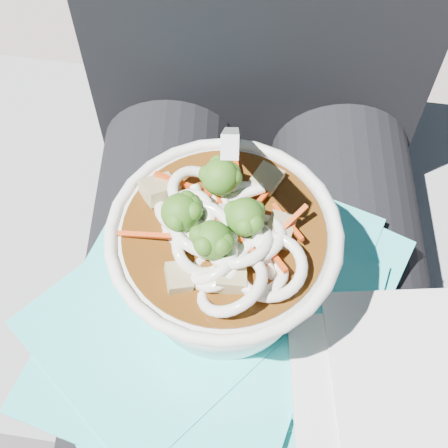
{
  "coord_description": "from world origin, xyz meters",
  "views": [
    {
      "loc": [
        -0.02,
        -0.21,
        1.05
      ],
      "look_at": [
        -0.03,
        0.01,
        0.69
      ],
      "focal_mm": 50.0,
      "sensor_mm": 36.0,
      "label": 1
    }
  ],
  "objects_px": {
    "lap": "(254,343)",
    "plastic_bag": "(226,320)",
    "stone_ledge": "(247,315)",
    "person_body": "(256,240)",
    "udon_bowl": "(223,255)"
  },
  "relations": [
    {
      "from": "lap",
      "to": "person_body",
      "type": "xyz_separation_m",
      "value": [
        -0.0,
        0.09,
        0.03
      ]
    },
    {
      "from": "stone_ledge",
      "to": "person_body",
      "type": "relative_size",
      "value": 1.03
    },
    {
      "from": "lap",
      "to": "plastic_bag",
      "type": "xyz_separation_m",
      "value": [
        -0.03,
        -0.01,
        0.08
      ]
    },
    {
      "from": "person_body",
      "to": "plastic_bag",
      "type": "relative_size",
      "value": 2.75
    },
    {
      "from": "person_body",
      "to": "udon_bowl",
      "type": "distance_m",
      "value": 0.15
    },
    {
      "from": "lap",
      "to": "udon_bowl",
      "type": "distance_m",
      "value": 0.15
    },
    {
      "from": "plastic_bag",
      "to": "udon_bowl",
      "type": "xyz_separation_m",
      "value": [
        -0.0,
        0.02,
        0.07
      ]
    },
    {
      "from": "person_body",
      "to": "plastic_bag",
      "type": "distance_m",
      "value": 0.12
    },
    {
      "from": "stone_ledge",
      "to": "plastic_bag",
      "type": "xyz_separation_m",
      "value": [
        -0.03,
        -0.16,
        0.37
      ]
    },
    {
      "from": "lap",
      "to": "person_body",
      "type": "height_order",
      "value": "person_body"
    },
    {
      "from": "person_body",
      "to": "udon_bowl",
      "type": "xyz_separation_m",
      "value": [
        -0.03,
        -0.08,
        0.12
      ]
    },
    {
      "from": "lap",
      "to": "person_body",
      "type": "bearing_deg",
      "value": 90.0
    },
    {
      "from": "stone_ledge",
      "to": "udon_bowl",
      "type": "bearing_deg",
      "value": -101.72
    },
    {
      "from": "stone_ledge",
      "to": "lap",
      "type": "bearing_deg",
      "value": -90.0
    },
    {
      "from": "stone_ledge",
      "to": "person_body",
      "type": "xyz_separation_m",
      "value": [
        -0.0,
        -0.06,
        0.32
      ]
    }
  ]
}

